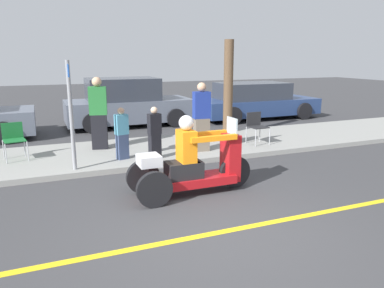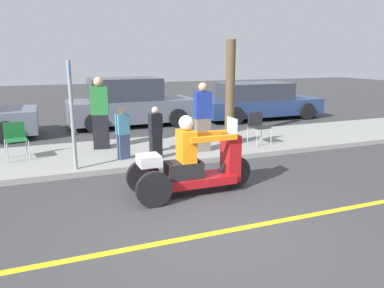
{
  "view_description": "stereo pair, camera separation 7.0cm",
  "coord_description": "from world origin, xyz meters",
  "px_view_note": "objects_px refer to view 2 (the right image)",
  "views": [
    {
      "loc": [
        -2.15,
        -4.28,
        2.39
      ],
      "look_at": [
        0.23,
        1.56,
        0.91
      ],
      "focal_mm": 35.0,
      "sensor_mm": 36.0,
      "label": 1
    },
    {
      "loc": [
        -2.09,
        -4.31,
        2.39
      ],
      "look_at": [
        0.23,
        1.56,
        0.91
      ],
      "focal_mm": 35.0,
      "sensor_mm": 36.0,
      "label": 2
    }
  ],
  "objects_px": {
    "parked_car_lot_far": "(258,101)",
    "street_sign": "(72,111)",
    "folding_chair_curbside": "(258,125)",
    "parked_car_lot_center": "(129,104)",
    "spectator_near_curb": "(156,134)",
    "tree_trunk": "(230,87)",
    "folding_chair_set_back": "(15,137)",
    "spectator_far_back": "(100,115)",
    "motorcycle_trike": "(192,166)",
    "spectator_mid_group": "(123,134)",
    "spectator_by_tree": "(203,118)"
  },
  "relations": [
    {
      "from": "motorcycle_trike",
      "to": "spectator_mid_group",
      "type": "bearing_deg",
      "value": 107.86
    },
    {
      "from": "folding_chair_curbside",
      "to": "parked_car_lot_center",
      "type": "xyz_separation_m",
      "value": [
        -2.44,
        4.49,
        0.15
      ]
    },
    {
      "from": "spectator_far_back",
      "to": "spectator_mid_group",
      "type": "relative_size",
      "value": 1.52
    },
    {
      "from": "spectator_far_back",
      "to": "spectator_mid_group",
      "type": "distance_m",
      "value": 1.26
    },
    {
      "from": "parked_car_lot_center",
      "to": "spectator_near_curb",
      "type": "bearing_deg",
      "value": -95.67
    },
    {
      "from": "spectator_near_curb",
      "to": "spectator_mid_group",
      "type": "bearing_deg",
      "value": 160.66
    },
    {
      "from": "parked_car_lot_center",
      "to": "street_sign",
      "type": "relative_size",
      "value": 1.95
    },
    {
      "from": "parked_car_lot_center",
      "to": "tree_trunk",
      "type": "bearing_deg",
      "value": -50.04
    },
    {
      "from": "parked_car_lot_far",
      "to": "spectator_near_curb",
      "type": "bearing_deg",
      "value": -139.65
    },
    {
      "from": "folding_chair_curbside",
      "to": "street_sign",
      "type": "bearing_deg",
      "value": -172.05
    },
    {
      "from": "parked_car_lot_center",
      "to": "parked_car_lot_far",
      "type": "relative_size",
      "value": 0.9
    },
    {
      "from": "parked_car_lot_center",
      "to": "street_sign",
      "type": "height_order",
      "value": "street_sign"
    },
    {
      "from": "folding_chair_curbside",
      "to": "folding_chair_set_back",
      "type": "relative_size",
      "value": 1.0
    },
    {
      "from": "parked_car_lot_far",
      "to": "street_sign",
      "type": "distance_m",
      "value": 8.74
    },
    {
      "from": "spectator_near_curb",
      "to": "street_sign",
      "type": "distance_m",
      "value": 1.89
    },
    {
      "from": "spectator_mid_group",
      "to": "parked_car_lot_center",
      "type": "xyz_separation_m",
      "value": [
        1.18,
        4.72,
        0.09
      ]
    },
    {
      "from": "spectator_mid_group",
      "to": "tree_trunk",
      "type": "bearing_deg",
      "value": 26.81
    },
    {
      "from": "spectator_mid_group",
      "to": "spectator_far_back",
      "type": "bearing_deg",
      "value": 105.12
    },
    {
      "from": "spectator_far_back",
      "to": "spectator_by_tree",
      "type": "height_order",
      "value": "spectator_far_back"
    },
    {
      "from": "spectator_near_curb",
      "to": "tree_trunk",
      "type": "height_order",
      "value": "tree_trunk"
    },
    {
      "from": "spectator_near_curb",
      "to": "folding_chair_set_back",
      "type": "relative_size",
      "value": 1.44
    },
    {
      "from": "tree_trunk",
      "to": "spectator_mid_group",
      "type": "bearing_deg",
      "value": -153.19
    },
    {
      "from": "spectator_mid_group",
      "to": "folding_chair_curbside",
      "type": "xyz_separation_m",
      "value": [
        3.62,
        0.22,
        -0.06
      ]
    },
    {
      "from": "spectator_near_curb",
      "to": "folding_chair_curbside",
      "type": "xyz_separation_m",
      "value": [
        2.93,
        0.47,
        -0.06
      ]
    },
    {
      "from": "spectator_by_tree",
      "to": "street_sign",
      "type": "height_order",
      "value": "street_sign"
    },
    {
      "from": "spectator_mid_group",
      "to": "folding_chair_curbside",
      "type": "relative_size",
      "value": 1.43
    },
    {
      "from": "spectator_by_tree",
      "to": "parked_car_lot_center",
      "type": "relative_size",
      "value": 0.39
    },
    {
      "from": "tree_trunk",
      "to": "street_sign",
      "type": "distance_m",
      "value": 5.21
    },
    {
      "from": "folding_chair_set_back",
      "to": "parked_car_lot_center",
      "type": "xyz_separation_m",
      "value": [
        3.43,
        3.81,
        0.15
      ]
    },
    {
      "from": "motorcycle_trike",
      "to": "parked_car_lot_far",
      "type": "distance_m",
      "value": 8.64
    },
    {
      "from": "folding_chair_set_back",
      "to": "street_sign",
      "type": "xyz_separation_m",
      "value": [
        1.16,
        -1.34,
        0.69
      ]
    },
    {
      "from": "parked_car_lot_far",
      "to": "street_sign",
      "type": "xyz_separation_m",
      "value": [
        -7.24,
        -4.84,
        0.65
      ]
    },
    {
      "from": "street_sign",
      "to": "folding_chair_curbside",
      "type": "bearing_deg",
      "value": 7.95
    },
    {
      "from": "spectator_by_tree",
      "to": "spectator_mid_group",
      "type": "relative_size",
      "value": 1.42
    },
    {
      "from": "tree_trunk",
      "to": "spectator_near_curb",
      "type": "bearing_deg",
      "value": -144.73
    },
    {
      "from": "motorcycle_trike",
      "to": "parked_car_lot_far",
      "type": "relative_size",
      "value": 0.47
    },
    {
      "from": "spectator_near_curb",
      "to": "parked_car_lot_far",
      "type": "xyz_separation_m",
      "value": [
        5.47,
        4.65,
        -0.02
      ]
    },
    {
      "from": "spectator_near_curb",
      "to": "folding_chair_curbside",
      "type": "height_order",
      "value": "spectator_near_curb"
    },
    {
      "from": "motorcycle_trike",
      "to": "spectator_mid_group",
      "type": "xyz_separation_m",
      "value": [
        -0.75,
        2.33,
        0.18
      ]
    },
    {
      "from": "motorcycle_trike",
      "to": "street_sign",
      "type": "height_order",
      "value": "street_sign"
    },
    {
      "from": "spectator_mid_group",
      "to": "folding_chair_set_back",
      "type": "height_order",
      "value": "spectator_mid_group"
    },
    {
      "from": "folding_chair_curbside",
      "to": "parked_car_lot_center",
      "type": "relative_size",
      "value": 0.19
    },
    {
      "from": "spectator_near_curb",
      "to": "tree_trunk",
      "type": "bearing_deg",
      "value": 35.27
    },
    {
      "from": "motorcycle_trike",
      "to": "street_sign",
      "type": "bearing_deg",
      "value": 134.04
    },
    {
      "from": "spectator_mid_group",
      "to": "folding_chair_set_back",
      "type": "xyz_separation_m",
      "value": [
        -2.25,
        0.91,
        -0.06
      ]
    },
    {
      "from": "spectator_far_back",
      "to": "folding_chair_curbside",
      "type": "bearing_deg",
      "value": -13.65
    },
    {
      "from": "folding_chair_set_back",
      "to": "parked_car_lot_far",
      "type": "relative_size",
      "value": 0.17
    },
    {
      "from": "spectator_near_curb",
      "to": "spectator_mid_group",
      "type": "distance_m",
      "value": 0.73
    },
    {
      "from": "parked_car_lot_far",
      "to": "motorcycle_trike",
      "type": "bearing_deg",
      "value": -128.79
    },
    {
      "from": "tree_trunk",
      "to": "street_sign",
      "type": "xyz_separation_m",
      "value": [
        -4.69,
        -2.26,
        -0.17
      ]
    }
  ]
}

